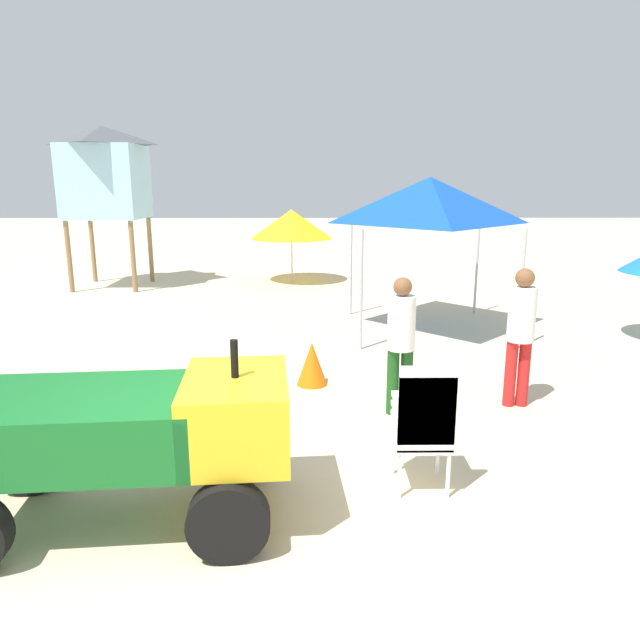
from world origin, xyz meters
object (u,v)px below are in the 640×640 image
at_px(utility_cart, 132,431).
at_px(beach_umbrella_mid, 292,224).
at_px(popup_canopy, 429,200).
at_px(lifeguard_near_left, 521,328).
at_px(lifeguard_near_center, 401,337).
at_px(lifeguard_tower, 105,172).
at_px(stacked_plastic_chairs, 424,418).
at_px(traffic_cone_near, 312,364).

bearing_deg(utility_cart, beach_umbrella_mid, 85.84).
bearing_deg(popup_canopy, lifeguard_near_left, -83.70).
bearing_deg(lifeguard_near_center, popup_canopy, 75.23).
bearing_deg(utility_cart, lifeguard_tower, 109.39).
distance_m(stacked_plastic_chairs, lifeguard_tower, 12.21).
bearing_deg(lifeguard_near_left, lifeguard_near_center, -170.89).
xyz_separation_m(utility_cart, lifeguard_tower, (-3.78, 10.75, 2.11)).
bearing_deg(utility_cart, lifeguard_near_left, 32.15).
xyz_separation_m(lifeguard_tower, traffic_cone_near, (5.18, -7.54, -2.60)).
bearing_deg(beach_umbrella_mid, lifeguard_near_center, -80.31).
bearing_deg(beach_umbrella_mid, utility_cart, -94.16).
bearing_deg(beach_umbrella_mid, traffic_cone_near, -86.14).
bearing_deg(utility_cart, stacked_plastic_chairs, 10.48).
height_order(utility_cart, stacked_plastic_chairs, utility_cart).
distance_m(stacked_plastic_chairs, lifeguard_near_left, 2.53).
bearing_deg(beach_umbrella_mid, lifeguard_near_left, -71.39).
bearing_deg(lifeguard_near_left, utility_cart, -147.85).
bearing_deg(stacked_plastic_chairs, popup_canopy, 79.08).
relative_size(stacked_plastic_chairs, lifeguard_near_center, 0.74).
bearing_deg(popup_canopy, stacked_plastic_chairs, -100.92).
distance_m(popup_canopy, lifeguard_tower, 8.59).
distance_m(beach_umbrella_mid, traffic_cone_near, 8.39).
relative_size(lifeguard_near_center, lifeguard_tower, 0.41).
distance_m(stacked_plastic_chairs, beach_umbrella_mid, 11.18).
height_order(stacked_plastic_chairs, lifeguard_near_left, lifeguard_near_left).
xyz_separation_m(utility_cart, stacked_plastic_chairs, (2.36, 0.44, -0.09)).
distance_m(popup_canopy, beach_umbrella_mid, 5.97).
bearing_deg(lifeguard_tower, popup_canopy, -32.24).
relative_size(utility_cart, beach_umbrella_mid, 1.20).
bearing_deg(popup_canopy, beach_umbrella_mid, 116.40).
relative_size(lifeguard_near_center, traffic_cone_near, 2.76).
xyz_separation_m(popup_canopy, lifeguard_tower, (-7.25, 4.57, 0.55)).
bearing_deg(popup_canopy, lifeguard_tower, 147.76).
height_order(stacked_plastic_chairs, lifeguard_near_center, lifeguard_near_center).
bearing_deg(lifeguard_tower, lifeguard_near_center, -54.04).
distance_m(utility_cart, beach_umbrella_mid, 11.54).
distance_m(stacked_plastic_chairs, lifeguard_near_center, 1.78).
height_order(lifeguard_near_left, beach_umbrella_mid, beach_umbrella_mid).
relative_size(stacked_plastic_chairs, beach_umbrella_mid, 0.55).
relative_size(stacked_plastic_chairs, lifeguard_tower, 0.30).
bearing_deg(beach_umbrella_mid, popup_canopy, -63.60).
xyz_separation_m(popup_canopy, beach_umbrella_mid, (-2.63, 5.30, -0.79)).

